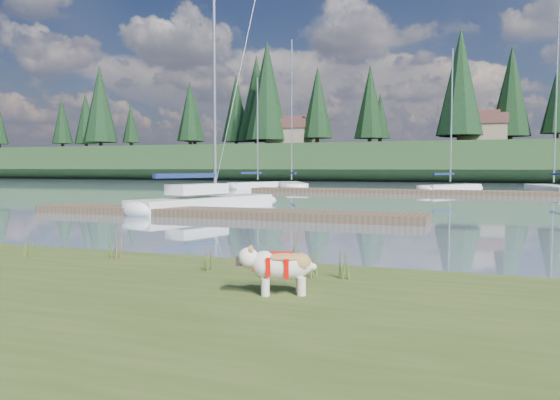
% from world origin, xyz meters
% --- Properties ---
extents(ground, '(200.00, 200.00, 0.00)m').
position_xyz_m(ground, '(0.00, 30.00, 0.00)').
color(ground, gray).
rests_on(ground, ground).
extents(ridge, '(200.00, 20.00, 5.00)m').
position_xyz_m(ridge, '(0.00, 73.00, 2.50)').
color(ridge, '#1C341A').
rests_on(ridge, ground).
extents(bulldog, '(0.98, 0.65, 0.58)m').
position_xyz_m(bulldog, '(3.28, -3.71, 0.71)').
color(bulldog, silver).
rests_on(bulldog, bank).
extents(sailboat_main, '(4.22, 8.73, 12.42)m').
position_xyz_m(sailboat_main, '(-5.82, 12.42, 0.42)').
color(sailboat_main, white).
rests_on(sailboat_main, ground).
extents(dock_near, '(16.00, 2.00, 0.30)m').
position_xyz_m(dock_near, '(-4.00, 9.00, 0.15)').
color(dock_near, '#4C3D2C').
rests_on(dock_near, ground).
extents(dock_far, '(26.00, 2.20, 0.30)m').
position_xyz_m(dock_far, '(2.00, 30.00, 0.15)').
color(dock_far, '#4C3D2C').
rests_on(dock_far, ground).
extents(sailboat_bg_0, '(4.21, 6.68, 10.00)m').
position_xyz_m(sailboat_bg_0, '(-12.93, 36.09, 0.33)').
color(sailboat_bg_0, white).
rests_on(sailboat_bg_0, ground).
extents(sailboat_bg_1, '(5.48, 8.79, 13.21)m').
position_xyz_m(sailboat_bg_1, '(-10.43, 36.60, 0.33)').
color(sailboat_bg_1, white).
rests_on(sailboat_bg_1, ground).
extents(sailboat_bg_2, '(5.00, 7.04, 11.09)m').
position_xyz_m(sailboat_bg_2, '(3.82, 34.64, 0.33)').
color(sailboat_bg_2, white).
rests_on(sailboat_bg_2, ground).
extents(sailboat_bg_3, '(3.59, 9.51, 13.55)m').
position_xyz_m(sailboat_bg_3, '(10.58, 35.29, 0.32)').
color(sailboat_bg_3, white).
rests_on(sailboat_bg_3, ground).
extents(weed_0, '(0.17, 0.14, 0.72)m').
position_xyz_m(weed_0, '(-0.27, -2.23, 0.65)').
color(weed_0, '#475B23').
rests_on(weed_0, bank).
extents(weed_1, '(0.17, 0.14, 0.50)m').
position_xyz_m(weed_1, '(1.68, -2.66, 0.56)').
color(weed_1, '#475B23').
rests_on(weed_1, bank).
extents(weed_2, '(0.17, 0.14, 0.73)m').
position_xyz_m(weed_2, '(3.06, -2.60, 0.65)').
color(weed_2, '#475B23').
rests_on(weed_2, bank).
extents(weed_3, '(0.17, 0.14, 0.52)m').
position_xyz_m(weed_3, '(-1.75, -2.66, 0.57)').
color(weed_3, '#475B23').
rests_on(weed_3, bank).
extents(weed_4, '(0.17, 0.14, 0.51)m').
position_xyz_m(weed_4, '(3.33, -2.60, 0.56)').
color(weed_4, '#475B23').
rests_on(weed_4, bank).
extents(weed_5, '(0.17, 0.14, 0.54)m').
position_xyz_m(weed_5, '(3.79, -2.57, 0.58)').
color(weed_5, '#475B23').
rests_on(weed_5, bank).
extents(mud_lip, '(60.00, 0.50, 0.14)m').
position_xyz_m(mud_lip, '(0.00, -1.60, 0.07)').
color(mud_lip, '#33281C').
rests_on(mud_lip, ground).
extents(conifer_0, '(5.72, 5.72, 14.15)m').
position_xyz_m(conifer_0, '(-55.00, 67.00, 12.64)').
color(conifer_0, '#382619').
rests_on(conifer_0, ridge).
extents(conifer_1, '(4.40, 4.40, 11.30)m').
position_xyz_m(conifer_1, '(-40.00, 71.00, 11.28)').
color(conifer_1, '#382619').
rests_on(conifer_1, ridge).
extents(conifer_2, '(6.60, 6.60, 16.05)m').
position_xyz_m(conifer_2, '(-25.00, 68.00, 13.54)').
color(conifer_2, '#382619').
rests_on(conifer_2, ridge).
extents(conifer_3, '(4.84, 4.84, 12.25)m').
position_xyz_m(conifer_3, '(-10.00, 72.00, 11.74)').
color(conifer_3, '#382619').
rests_on(conifer_3, ridge).
extents(conifer_4, '(6.16, 6.16, 15.10)m').
position_xyz_m(conifer_4, '(3.00, 66.00, 13.09)').
color(conifer_4, '#382619').
rests_on(conifer_4, ridge).
extents(conifer_5, '(3.96, 3.96, 10.35)m').
position_xyz_m(conifer_5, '(15.00, 70.00, 10.83)').
color(conifer_5, '#382619').
rests_on(conifer_5, ridge).
extents(house_0, '(6.30, 5.30, 4.65)m').
position_xyz_m(house_0, '(-22.00, 70.00, 7.31)').
color(house_0, gray).
rests_on(house_0, ridge).
extents(house_1, '(6.30, 5.30, 4.65)m').
position_xyz_m(house_1, '(6.00, 71.00, 7.31)').
color(house_1, gray).
rests_on(house_1, ridge).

